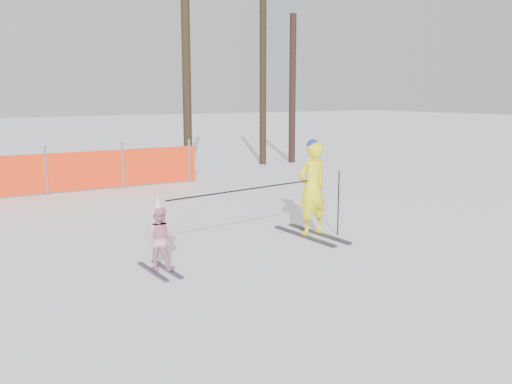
% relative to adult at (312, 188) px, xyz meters
% --- Properties ---
extents(ground, '(120.00, 120.00, 0.00)m').
position_rel_adult_xyz_m(ground, '(-1.46, -0.93, -0.87)').
color(ground, white).
rests_on(ground, ground).
extents(adult, '(0.63, 1.72, 1.75)m').
position_rel_adult_xyz_m(adult, '(0.00, 0.00, 0.00)').
color(adult, black).
rests_on(adult, ground).
extents(child, '(0.57, 1.01, 1.10)m').
position_rel_adult_xyz_m(child, '(-3.14, -0.47, -0.37)').
color(child, black).
rests_on(child, ground).
extents(ski_poles, '(3.48, 0.46, 1.17)m').
position_rel_adult_xyz_m(ski_poles, '(-0.99, -0.22, 0.03)').
color(ski_poles, black).
rests_on(ski_poles, ground).
extents(tree_trunks, '(4.53, 0.32, 7.09)m').
position_rel_adult_xyz_m(tree_trunks, '(4.08, 9.36, 2.38)').
color(tree_trunks, black).
rests_on(tree_trunks, ground).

